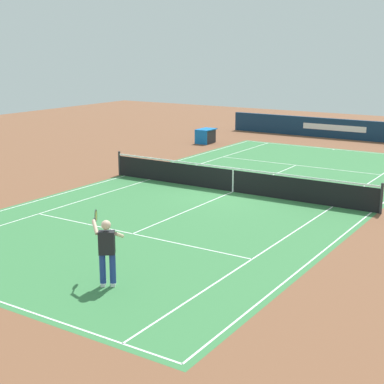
{
  "coord_description": "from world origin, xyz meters",
  "views": [
    {
      "loc": [
        19.77,
        10.76,
        5.57
      ],
      "look_at": [
        3.96,
        0.61,
        0.9
      ],
      "focal_mm": 54.47,
      "sensor_mm": 36.0,
      "label": 1
    }
  ],
  "objects_px": {
    "tennis_net": "(233,180)",
    "tennis_player_near": "(107,249)",
    "equipment_cart_tarped": "(206,136)",
    "tennis_ball": "(318,188)"
  },
  "relations": [
    {
      "from": "tennis_player_near",
      "to": "equipment_cart_tarped",
      "type": "bearing_deg",
      "value": -154.83
    },
    {
      "from": "tennis_player_near",
      "to": "tennis_net",
      "type": "bearing_deg",
      "value": -168.54
    },
    {
      "from": "tennis_player_near",
      "to": "tennis_ball",
      "type": "xyz_separation_m",
      "value": [
        -12.25,
        0.63,
        -0.9
      ]
    },
    {
      "from": "tennis_player_near",
      "to": "equipment_cart_tarped",
      "type": "xyz_separation_m",
      "value": [
        -19.69,
        -9.25,
        -0.49
      ]
    },
    {
      "from": "tennis_net",
      "to": "tennis_player_near",
      "type": "bearing_deg",
      "value": 11.46
    },
    {
      "from": "tennis_net",
      "to": "tennis_player_near",
      "type": "distance_m",
      "value": 10.08
    },
    {
      "from": "tennis_player_near",
      "to": "tennis_ball",
      "type": "height_order",
      "value": "tennis_player_near"
    },
    {
      "from": "tennis_net",
      "to": "tennis_ball",
      "type": "xyz_separation_m",
      "value": [
        -2.38,
        2.63,
        -0.46
      ]
    },
    {
      "from": "equipment_cart_tarped",
      "to": "tennis_ball",
      "type": "bearing_deg",
      "value": 53.02
    },
    {
      "from": "tennis_net",
      "to": "tennis_player_near",
      "type": "xyz_separation_m",
      "value": [
        9.87,
        2.0,
        0.44
      ]
    }
  ]
}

